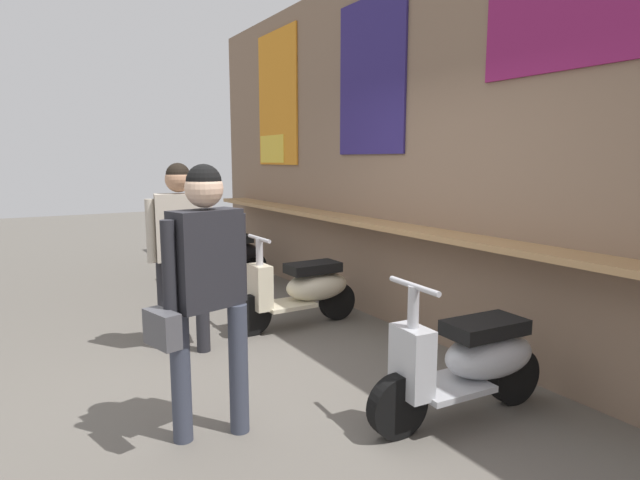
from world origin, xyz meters
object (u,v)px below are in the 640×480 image
scooter_black (224,255)px  scooter_cream (303,289)px  shopper_with_handbag (205,275)px  shopper_browsing (182,238)px  scooter_silver (470,361)px

scooter_black → scooter_cream: same height
shopper_with_handbag → shopper_browsing: (-1.58, 0.33, -0.00)m
scooter_silver → shopper_browsing: shopper_browsing is taller
scooter_silver → shopper_with_handbag: size_ratio=0.83×
scooter_black → shopper_browsing: bearing=64.6°
scooter_black → shopper_with_handbag: 4.25m
scooter_silver → shopper_browsing: 2.62m
shopper_with_handbag → shopper_browsing: 1.61m
scooter_cream → scooter_silver: bearing=89.9°
scooter_black → scooter_silver: same height
scooter_black → shopper_with_handbag: bearing=70.8°
shopper_browsing → scooter_black: bearing=-17.5°
shopper_with_handbag → scooter_silver: bearing=53.3°
scooter_silver → shopper_with_handbag: 1.82m
scooter_cream → scooter_silver: (2.27, -0.00, 0.00)m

